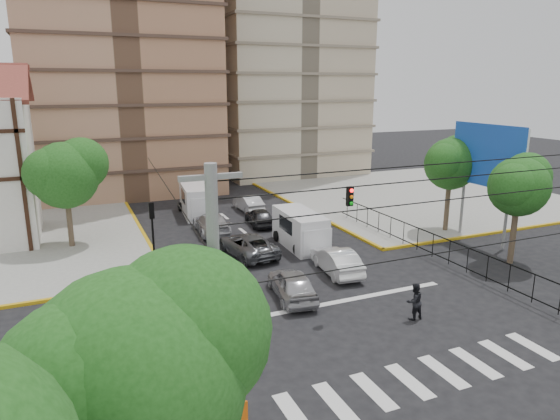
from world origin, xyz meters
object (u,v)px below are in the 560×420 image
traffic_light_nw (152,228)px  van_right_lane (302,231)px  van_left_lane (197,201)px  pedestrian_crosswalk (414,301)px  car_white_front_right (337,261)px  car_silver_front_left (292,284)px

traffic_light_nw → van_right_lane: size_ratio=0.81×
van_left_lane → pedestrian_crosswalk: van_left_lane is taller
van_left_lane → pedestrian_crosswalk: 23.49m
pedestrian_crosswalk → traffic_light_nw: bearing=-45.2°
car_white_front_right → car_silver_front_left: bearing=35.6°
pedestrian_crosswalk → car_white_front_right: bearing=-88.9°
traffic_light_nw → van_left_lane: bearing=66.4°
van_right_lane → pedestrian_crosswalk: bearing=-86.6°
car_white_front_right → pedestrian_crosswalk: pedestrian_crosswalk is taller
car_silver_front_left → pedestrian_crosswalk: bearing=142.0°
van_left_lane → car_white_front_right: bearing=-69.7°
van_left_lane → car_white_front_right: van_left_lane is taller
van_right_lane → car_silver_front_left: 8.39m
car_silver_front_left → van_left_lane: bearing=-80.5°
van_right_lane → pedestrian_crosswalk: size_ratio=3.03×
van_left_lane → car_silver_front_left: (0.29, -18.55, -0.48)m
car_silver_front_left → pedestrian_crosswalk: (4.25, -4.50, 0.13)m
van_left_lane → car_silver_front_left: bearing=-83.1°
car_white_front_right → pedestrian_crosswalk: size_ratio=2.58×
van_left_lane → car_silver_front_left: size_ratio=1.30×
van_right_lane → pedestrian_crosswalk: 11.82m
traffic_light_nw → van_left_lane: traffic_light_nw is taller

